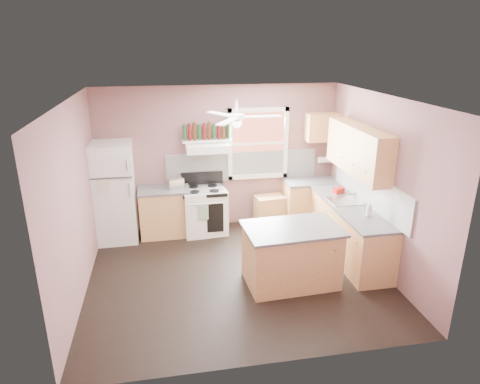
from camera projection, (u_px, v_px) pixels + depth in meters
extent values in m
plane|color=black|center=(237.00, 274.00, 6.68)|extent=(4.50, 4.50, 0.00)
plane|color=white|center=(237.00, 99.00, 5.78)|extent=(4.50, 4.50, 0.00)
cube|color=#7D5555|center=(219.00, 157.00, 8.10)|extent=(4.50, 0.05, 2.70)
cube|color=#7D5555|center=(382.00, 184.00, 6.61)|extent=(0.05, 4.00, 2.70)
cube|color=#7D5555|center=(73.00, 203.00, 5.84)|extent=(0.05, 4.00, 2.70)
cube|color=white|center=(242.00, 166.00, 8.20)|extent=(2.90, 0.03, 0.55)
cube|color=white|center=(369.00, 188.00, 6.94)|extent=(0.03, 2.60, 0.55)
cube|color=brown|center=(258.00, 143.00, 8.11)|extent=(1.00, 0.02, 1.20)
cube|color=white|center=(258.00, 144.00, 8.08)|extent=(1.16, 0.07, 1.36)
cube|color=white|center=(113.00, 192.00, 7.59)|extent=(0.78, 0.76, 1.80)
cube|color=#BA824D|center=(165.00, 213.00, 7.93)|extent=(0.90, 0.60, 0.86)
cube|color=#505053|center=(164.00, 190.00, 7.78)|extent=(0.92, 0.62, 0.04)
cube|color=silver|center=(175.00, 183.00, 7.78)|extent=(0.32, 0.24, 0.18)
cube|color=white|center=(204.00, 211.00, 8.01)|extent=(0.84, 0.70, 0.86)
cube|color=white|center=(208.00, 147.00, 7.72)|extent=(0.78, 0.50, 0.14)
cube|color=white|center=(207.00, 141.00, 7.80)|extent=(0.90, 0.26, 0.03)
cube|color=#BA824D|center=(269.00, 212.00, 8.37)|extent=(0.60, 0.44, 0.55)
cube|color=#BA824D|center=(310.00, 203.00, 8.41)|extent=(1.00, 0.60, 0.86)
cube|color=#BA824D|center=(349.00, 232.00, 7.14)|extent=(0.60, 2.20, 0.86)
cube|color=#505053|center=(311.00, 181.00, 8.26)|extent=(1.02, 0.62, 0.04)
cube|color=#505053|center=(351.00, 207.00, 6.99)|extent=(0.62, 2.22, 0.04)
cube|color=silver|center=(346.00, 201.00, 7.17)|extent=(0.55, 0.45, 0.03)
cylinder|color=silver|center=(355.00, 197.00, 7.17)|extent=(0.03, 0.03, 0.14)
cube|color=#BA824D|center=(358.00, 150.00, 6.90)|extent=(0.33, 1.80, 0.76)
cube|color=#BA824D|center=(322.00, 127.00, 8.07)|extent=(0.60, 0.33, 0.52)
cylinder|color=white|center=(325.00, 160.00, 8.33)|extent=(0.26, 0.12, 0.12)
cube|color=#BA824D|center=(291.00, 256.00, 6.32)|extent=(1.35, 0.90, 0.86)
cube|color=#505053|center=(292.00, 229.00, 6.17)|extent=(1.44, 0.98, 0.04)
cylinder|color=white|center=(237.00, 117.00, 5.86)|extent=(0.20, 0.20, 0.08)
imported|color=silver|center=(369.00, 209.00, 6.51)|extent=(0.13, 0.13, 0.24)
cube|color=#A6150E|center=(339.00, 190.00, 7.54)|extent=(0.21, 0.16, 0.10)
cylinder|color=#143819|center=(184.00, 133.00, 7.68)|extent=(0.06, 0.06, 0.27)
cylinder|color=#590F0F|center=(189.00, 133.00, 7.69)|extent=(0.06, 0.06, 0.29)
cylinder|color=#3F230F|center=(194.00, 132.00, 7.70)|extent=(0.06, 0.06, 0.31)
cylinder|color=#143819|center=(199.00, 133.00, 7.73)|extent=(0.06, 0.06, 0.27)
cylinder|color=#590F0F|center=(204.00, 132.00, 7.74)|extent=(0.06, 0.06, 0.29)
cylinder|color=#3F230F|center=(209.00, 131.00, 7.75)|extent=(0.06, 0.06, 0.31)
cylinder|color=#143819|center=(214.00, 132.00, 7.77)|extent=(0.06, 0.06, 0.27)
cylinder|color=#590F0F|center=(219.00, 131.00, 7.78)|extent=(0.06, 0.06, 0.29)
cylinder|color=#3F230F|center=(224.00, 131.00, 7.79)|extent=(0.06, 0.06, 0.31)
cylinder|color=#143819|center=(228.00, 132.00, 7.82)|extent=(0.06, 0.06, 0.27)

